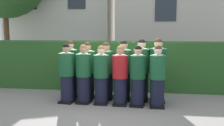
# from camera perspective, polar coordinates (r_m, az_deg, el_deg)

# --- Properties ---
(ground_plane) EXTENTS (60.00, 60.00, 0.00)m
(ground_plane) POSITION_cam_1_polar(r_m,az_deg,el_deg) (7.14, -0.26, -8.65)
(ground_plane) COLOR gray
(student_front_row_0) EXTENTS (0.41, 0.52, 1.56)m
(student_front_row_0) POSITION_cam_1_polar(r_m,az_deg,el_deg) (7.26, -9.47, -2.44)
(student_front_row_0) COLOR black
(student_front_row_0) RESTS_ON ground
(student_front_row_1) EXTENTS (0.40, 0.51, 1.55)m
(student_front_row_1) POSITION_cam_1_polar(r_m,az_deg,el_deg) (7.16, -5.96, -2.59)
(student_front_row_1) COLOR black
(student_front_row_1) RESTS_ON ground
(student_front_row_2) EXTENTS (0.40, 0.45, 1.53)m
(student_front_row_2) POSITION_cam_1_polar(r_m,az_deg,el_deg) (7.04, -2.26, -2.82)
(student_front_row_2) COLOR black
(student_front_row_2) RESTS_ON ground
(student_in_red_blazer) EXTENTS (0.40, 0.44, 1.53)m
(student_in_red_blazer) POSITION_cam_1_polar(r_m,az_deg,el_deg) (6.94, 1.73, -2.96)
(student_in_red_blazer) COLOR black
(student_in_red_blazer) RESTS_ON ground
(student_front_row_4) EXTENTS (0.40, 0.48, 1.54)m
(student_front_row_4) POSITION_cam_1_polar(r_m,az_deg,el_deg) (6.88, 5.42, -3.06)
(student_front_row_4) COLOR black
(student_front_row_4) RESTS_ON ground
(student_front_row_5) EXTENTS (0.40, 0.45, 1.55)m
(student_front_row_5) POSITION_cam_1_polar(r_m,az_deg,el_deg) (6.84, 9.52, -3.12)
(student_front_row_5) COLOR black
(student_front_row_5) RESTS_ON ground
(student_rear_row_0) EXTENTS (0.42, 0.53, 1.62)m
(student_rear_row_0) POSITION_cam_1_polar(r_m,az_deg,el_deg) (7.72, -8.70, -1.62)
(student_rear_row_0) COLOR black
(student_rear_row_0) RESTS_ON ground
(student_rear_row_1) EXTENTS (0.41, 0.45, 1.58)m
(student_rear_row_1) POSITION_cam_1_polar(r_m,az_deg,el_deg) (7.58, -5.12, -1.86)
(student_rear_row_1) COLOR black
(student_rear_row_1) RESTS_ON ground
(student_rear_row_2) EXTENTS (0.41, 0.50, 1.58)m
(student_rear_row_2) POSITION_cam_1_polar(r_m,az_deg,el_deg) (7.50, -1.20, -1.94)
(student_rear_row_2) COLOR black
(student_rear_row_2) RESTS_ON ground
(student_rear_row_3) EXTENTS (0.43, 0.48, 1.64)m
(student_rear_row_3) POSITION_cam_1_polar(r_m,az_deg,el_deg) (7.40, 2.43, -1.85)
(student_rear_row_3) COLOR black
(student_rear_row_3) RESTS_ON ground
(student_rear_row_4) EXTENTS (0.44, 0.54, 1.68)m
(student_rear_row_4) POSITION_cam_1_polar(r_m,az_deg,el_deg) (7.35, 6.17, -1.80)
(student_rear_row_4) COLOR black
(student_rear_row_4) RESTS_ON ground
(student_rear_row_5) EXTENTS (0.44, 0.53, 1.70)m
(student_rear_row_5) POSITION_cam_1_polar(r_m,az_deg,el_deg) (7.30, 9.57, -1.86)
(student_rear_row_5) COLOR black
(student_rear_row_5) RESTS_ON ground
(hedge) EXTENTS (9.31, 0.70, 1.53)m
(hedge) POSITION_cam_1_polar(r_m,az_deg,el_deg) (8.64, 1.26, -0.54)
(hedge) COLOR #285623
(hedge) RESTS_ON ground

